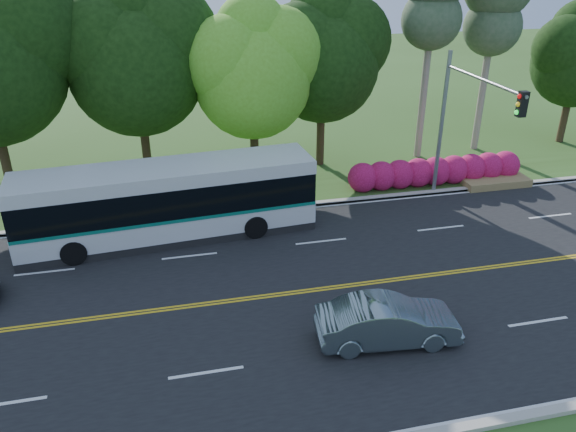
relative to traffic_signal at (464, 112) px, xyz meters
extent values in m
plane|color=#30521B|center=(-6.49, -5.40, -4.67)|extent=(120.00, 120.00, 0.00)
cube|color=black|center=(-6.49, -5.40, -4.66)|extent=(60.00, 14.00, 0.02)
cube|color=#ABA69A|center=(-6.49, 1.75, -4.60)|extent=(60.00, 0.30, 0.15)
cube|color=#ABA69A|center=(-6.49, -12.55, -4.60)|extent=(60.00, 0.30, 0.15)
cube|color=#30521B|center=(-6.49, 3.60, -4.62)|extent=(60.00, 4.00, 0.10)
cube|color=gold|center=(-6.49, -5.48, -4.65)|extent=(57.00, 0.10, 0.00)
cube|color=gold|center=(-6.49, -5.32, -4.65)|extent=(57.00, 0.10, 0.00)
cube|color=silver|center=(-17.99, -8.90, -4.65)|extent=(2.20, 0.12, 0.00)
cube|color=silver|center=(-12.49, -8.90, -4.65)|extent=(2.20, 0.12, 0.00)
cube|color=silver|center=(-6.99, -8.90, -4.65)|extent=(2.20, 0.12, 0.00)
cube|color=silver|center=(-1.49, -8.90, -4.65)|extent=(2.20, 0.12, 0.00)
cube|color=silver|center=(-17.99, -1.90, -4.65)|extent=(2.20, 0.12, 0.00)
cube|color=silver|center=(-12.49, -1.90, -4.65)|extent=(2.20, 0.12, 0.00)
cube|color=silver|center=(-6.99, -1.90, -4.65)|extent=(2.20, 0.12, 0.00)
cube|color=silver|center=(-1.49, -1.90, -4.65)|extent=(2.20, 0.12, 0.00)
cube|color=silver|center=(4.01, -1.90, -4.65)|extent=(2.20, 0.12, 0.00)
cube|color=silver|center=(-6.49, 1.45, -4.65)|extent=(57.00, 0.12, 0.00)
cube|color=silver|center=(-6.49, -12.25, -4.65)|extent=(57.00, 0.12, 0.00)
cylinder|color=black|center=(-20.49, 5.60, -2.69)|extent=(0.44, 0.44, 3.96)
sphere|color=black|center=(-18.87, 5.90, 3.25)|extent=(5.76, 5.76, 5.76)
cylinder|color=black|center=(-13.99, 6.60, -2.87)|extent=(0.44, 0.44, 3.60)
sphere|color=black|center=(-13.99, 6.60, 1.24)|extent=(6.60, 6.60, 6.60)
sphere|color=black|center=(-12.51, 6.90, 2.56)|extent=(5.28, 5.28, 5.28)
sphere|color=black|center=(-15.31, 6.40, 2.39)|extent=(4.95, 4.95, 4.95)
sphere|color=black|center=(-13.89, 7.00, 3.71)|extent=(4.29, 4.29, 4.29)
cylinder|color=black|center=(-8.49, 5.60, -3.05)|extent=(0.44, 0.44, 3.24)
sphere|color=#5FA522|center=(-8.49, 5.60, 0.60)|extent=(5.80, 5.80, 5.80)
sphere|color=#5FA522|center=(-7.19, 5.90, 1.76)|extent=(4.64, 4.64, 4.64)
sphere|color=#5FA522|center=(-9.65, 5.40, 1.61)|extent=(4.35, 4.35, 4.35)
sphere|color=#5FA522|center=(-8.39, 6.00, 2.77)|extent=(3.77, 3.77, 3.77)
cylinder|color=black|center=(-4.49, 7.10, -2.96)|extent=(0.44, 0.44, 3.42)
sphere|color=black|center=(-4.49, 7.10, 0.85)|extent=(6.00, 6.00, 6.00)
sphere|color=black|center=(-3.14, 7.40, 2.05)|extent=(4.80, 4.80, 4.80)
sphere|color=black|center=(-5.69, 6.90, 1.90)|extent=(4.50, 4.50, 4.50)
sphere|color=black|center=(-4.39, 7.50, 3.10)|extent=(3.90, 3.90, 3.90)
cylinder|color=gray|center=(1.51, 7.10, 0.23)|extent=(0.40, 0.40, 9.80)
sphere|color=#355032|center=(1.51, 7.10, 3.03)|extent=(3.23, 3.23, 3.23)
cylinder|color=gray|center=(5.51, 7.60, -0.12)|extent=(0.40, 0.40, 9.10)
sphere|color=#355032|center=(5.51, 7.60, 2.48)|extent=(3.23, 3.23, 3.23)
cylinder|color=black|center=(11.51, 7.60, -3.14)|extent=(0.44, 0.44, 3.06)
sphere|color=black|center=(11.51, 7.60, 0.21)|extent=(5.20, 5.20, 5.20)
sphere|color=black|center=(10.47, 7.40, 1.12)|extent=(3.90, 3.90, 3.90)
sphere|color=maroon|center=(-3.49, 2.80, -3.92)|extent=(1.50, 1.50, 1.50)
sphere|color=maroon|center=(-2.49, 2.80, -3.92)|extent=(1.50, 1.50, 1.50)
sphere|color=maroon|center=(-1.49, 2.80, -3.92)|extent=(1.50, 1.50, 1.50)
sphere|color=maroon|center=(-0.49, 2.80, -3.92)|extent=(1.50, 1.50, 1.50)
sphere|color=maroon|center=(0.51, 2.80, -3.92)|extent=(1.50, 1.50, 1.50)
sphere|color=maroon|center=(1.51, 2.80, -3.92)|extent=(1.50, 1.50, 1.50)
sphere|color=maroon|center=(2.51, 2.80, -3.92)|extent=(1.50, 1.50, 1.50)
sphere|color=maroon|center=(3.51, 2.80, -3.92)|extent=(1.50, 1.50, 1.50)
sphere|color=maroon|center=(4.51, 2.80, -3.92)|extent=(1.50, 1.50, 1.50)
cube|color=olive|center=(3.51, 2.00, -4.47)|extent=(3.50, 1.40, 0.40)
cylinder|color=gray|center=(0.01, 1.90, -1.17)|extent=(0.20, 0.20, 7.00)
cylinder|color=gray|center=(0.01, -1.10, 1.63)|extent=(0.14, 6.00, 0.14)
cube|color=black|center=(0.01, -3.90, 1.33)|extent=(0.32, 0.28, 0.95)
sphere|color=red|center=(-0.16, -3.90, 1.63)|extent=(0.18, 0.18, 0.18)
sphere|color=yellow|center=(-0.16, -3.90, 1.33)|extent=(0.18, 0.18, 0.18)
sphere|color=#19D833|center=(-0.16, -3.90, 1.03)|extent=(0.18, 0.18, 0.18)
cube|color=silver|center=(-13.11, -0.01, -3.79)|extent=(12.34, 3.58, 1.01)
cube|color=black|center=(-13.11, -0.01, -2.66)|extent=(12.28, 3.62, 1.26)
cube|color=silver|center=(-13.11, -0.01, -1.75)|extent=(12.34, 3.58, 0.57)
cube|color=#0B6756|center=(-13.11, -0.01, -3.35)|extent=(12.28, 3.63, 0.14)
cube|color=black|center=(-19.14, -0.51, -2.57)|extent=(0.26, 2.38, 1.73)
cube|color=#19E54C|center=(-19.13, -0.51, -1.59)|extent=(0.18, 1.55, 0.22)
cube|color=black|center=(-13.11, -0.01, -4.47)|extent=(12.33, 3.48, 0.35)
cylinder|color=black|center=(-16.89, -1.54, -4.14)|extent=(1.03, 0.37, 1.01)
cylinder|color=black|center=(-17.09, 0.88, -4.14)|extent=(1.03, 0.37, 1.01)
cylinder|color=black|center=(-9.62, -0.93, -4.14)|extent=(1.03, 0.37, 1.01)
cylinder|color=black|center=(-9.82, 1.48, -4.14)|extent=(1.03, 0.37, 1.01)
imported|color=slate|center=(-6.80, -8.70, -3.92)|extent=(4.58, 2.00, 1.47)
camera|label=1|loc=(-13.02, -21.88, 6.66)|focal=35.00mm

